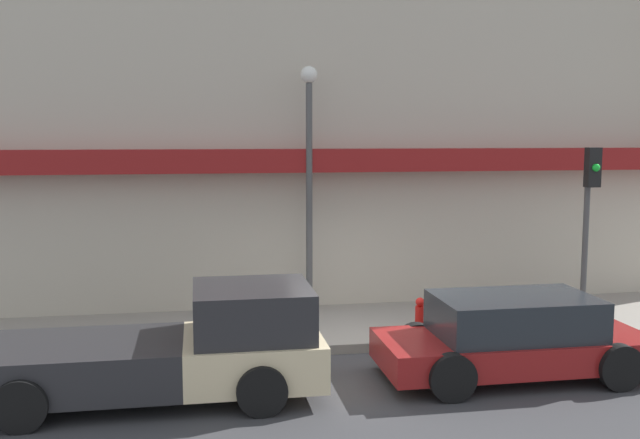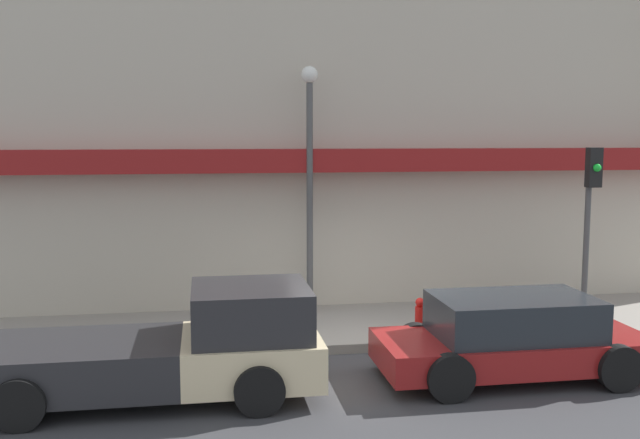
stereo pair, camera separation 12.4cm
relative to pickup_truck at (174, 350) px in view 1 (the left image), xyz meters
The scene contains 8 objects.
ground_plane 3.81m from the pickup_truck, 26.95° to the left, with size 80.00×80.00×0.00m, color #38383A.
sidewalk 4.70m from the pickup_truck, 44.33° to the left, with size 36.00×3.12×0.18m.
building 8.06m from the pickup_truck, 61.99° to the left, with size 19.80×3.80×10.15m.
pickup_truck is the anchor object (origin of this frame).
parked_car 5.57m from the pickup_truck, ahead, with size 4.52×2.01×1.39m.
fire_hydrant 5.06m from the pickup_truck, 24.26° to the left, with size 0.19×0.19×0.74m.
street_lamp 5.75m from the pickup_truck, 56.62° to the left, with size 0.36×0.36×5.31m.
traffic_light 8.84m from the pickup_truck, 16.39° to the left, with size 0.28×0.42×3.62m.
Camera 1 is at (-2.93, -12.56, 4.05)m, focal length 40.00 mm.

